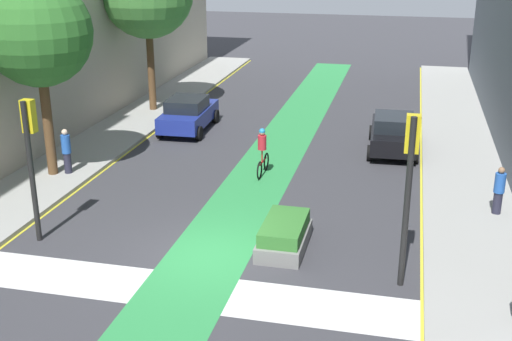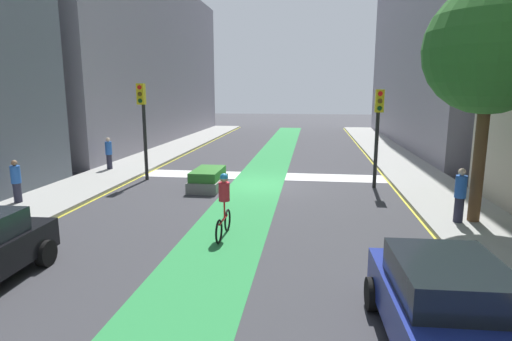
% 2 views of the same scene
% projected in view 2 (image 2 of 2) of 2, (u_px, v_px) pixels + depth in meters
% --- Properties ---
extents(ground_plane, '(120.00, 120.00, 0.00)m').
position_uv_depth(ground_plane, '(258.00, 185.00, 18.80)').
color(ground_plane, '#38383D').
extents(bike_lane_paint, '(2.40, 60.00, 0.01)m').
position_uv_depth(bike_lane_paint, '(257.00, 185.00, 18.81)').
color(bike_lane_paint, '#2D8C47').
rests_on(bike_lane_paint, ground_plane).
extents(crosswalk_band, '(12.00, 1.80, 0.01)m').
position_uv_depth(crosswalk_band, '(263.00, 176.00, 20.75)').
color(crosswalk_band, silver).
rests_on(crosswalk_band, ground_plane).
extents(sidewalk_left, '(3.00, 60.00, 0.15)m').
position_uv_depth(sidewalk_left, '(431.00, 188.00, 17.81)').
color(sidewalk_left, '#9E9E99').
rests_on(sidewalk_left, ground_plane).
extents(curb_stripe_left, '(0.16, 60.00, 0.01)m').
position_uv_depth(curb_stripe_left, '(395.00, 189.00, 18.02)').
color(curb_stripe_left, yellow).
rests_on(curb_stripe_left, ground_plane).
extents(sidewalk_right, '(3.00, 60.00, 0.15)m').
position_uv_depth(sidewalk_right, '(102.00, 178.00, 19.77)').
color(sidewalk_right, '#9E9E99').
rests_on(sidewalk_right, ground_plane).
extents(curb_stripe_right, '(0.16, 60.00, 0.01)m').
position_uv_depth(curb_stripe_right, '(132.00, 181.00, 19.59)').
color(curb_stripe_right, yellow).
rests_on(curb_stripe_right, ground_plane).
extents(traffic_signal_near_right, '(0.35, 0.52, 4.52)m').
position_uv_depth(traffic_signal_near_right, '(143.00, 113.00, 19.19)').
color(traffic_signal_near_right, black).
rests_on(traffic_signal_near_right, ground_plane).
extents(traffic_signal_near_left, '(0.35, 0.52, 4.24)m').
position_uv_depth(traffic_signal_near_left, '(378.00, 120.00, 17.59)').
color(traffic_signal_near_left, black).
rests_on(traffic_signal_near_left, ground_plane).
extents(car_blue_left_far, '(2.14, 4.26, 1.57)m').
position_uv_depth(car_blue_left_far, '(449.00, 312.00, 6.43)').
color(car_blue_left_far, navy).
rests_on(car_blue_left_far, ground_plane).
extents(cyclist_in_lane, '(0.32, 1.73, 1.86)m').
position_uv_depth(cyclist_in_lane, '(224.00, 204.00, 11.97)').
color(cyclist_in_lane, black).
rests_on(cyclist_in_lane, ground_plane).
extents(pedestrian_sidewalk_right_a, '(0.34, 0.34, 1.57)m').
position_uv_depth(pedestrian_sidewalk_right_a, '(16.00, 181.00, 15.13)').
color(pedestrian_sidewalk_right_a, '#262638').
rests_on(pedestrian_sidewalk_right_a, sidewalk_right).
extents(pedestrian_sidewalk_left_a, '(0.34, 0.34, 1.70)m').
position_uv_depth(pedestrian_sidewalk_left_a, '(460.00, 195.00, 12.80)').
color(pedestrian_sidewalk_left_a, '#262638').
rests_on(pedestrian_sidewalk_left_a, sidewalk_left).
extents(pedestrian_sidewalk_right_b, '(0.34, 0.34, 1.65)m').
position_uv_depth(pedestrian_sidewalk_right_b, '(109.00, 153.00, 21.68)').
color(pedestrian_sidewalk_right_b, '#262638').
rests_on(pedestrian_sidewalk_right_b, sidewalk_right).
extents(street_tree_near, '(3.81, 3.81, 7.13)m').
position_uv_depth(street_tree_near, '(490.00, 50.00, 12.11)').
color(street_tree_near, brown).
rests_on(street_tree_near, sidewalk_left).
extents(median_planter, '(1.28, 2.48, 0.85)m').
position_uv_depth(median_planter, '(208.00, 179.00, 18.01)').
color(median_planter, slate).
rests_on(median_planter, ground_plane).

